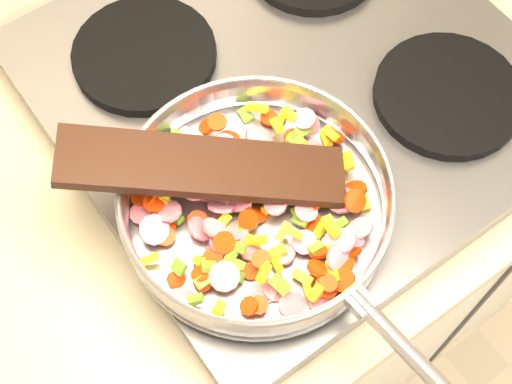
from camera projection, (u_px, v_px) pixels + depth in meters
cooktop at (293, 87)px, 0.94m from camera, size 0.60×0.60×0.04m
grate_fl at (270, 210)px, 0.83m from camera, size 0.19×0.19×0.02m
grate_fr at (448, 95)px, 0.90m from camera, size 0.19×0.19×0.02m
grate_bl at (144, 54)px, 0.93m from camera, size 0.19×0.19×0.02m
saute_pan at (257, 202)px, 0.79m from camera, size 0.35×0.51×0.06m
vegetable_heap at (263, 213)px, 0.80m from camera, size 0.29×0.30×0.05m
wooden_spatula at (204, 167)px, 0.78m from camera, size 0.30×0.24×0.08m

